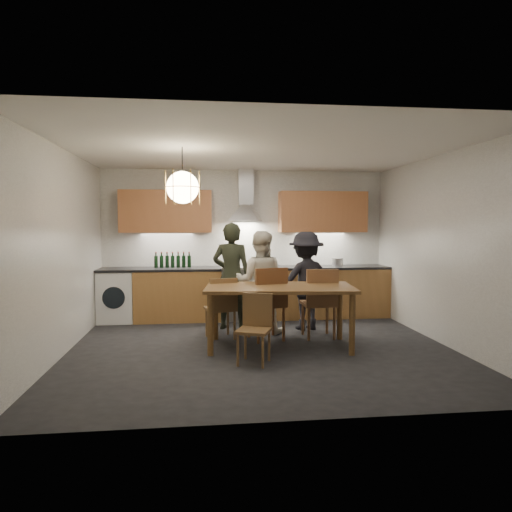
{
  "coord_description": "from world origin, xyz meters",
  "views": [
    {
      "loc": [
        -0.76,
        -5.89,
        1.64
      ],
      "look_at": [
        -0.02,
        0.4,
        1.2
      ],
      "focal_mm": 32.0,
      "sensor_mm": 36.0,
      "label": 1
    }
  ],
  "objects": [
    {
      "name": "counter_run",
      "position": [
        0.02,
        1.95,
        0.45
      ],
      "size": [
        5.0,
        0.62,
        0.9
      ],
      "color": "#BE8649",
      "rests_on": "ground"
    },
    {
      "name": "person_mid",
      "position": [
        0.1,
        0.92,
        0.77
      ],
      "size": [
        0.86,
        0.74,
        1.54
      ],
      "primitive_type": "imported",
      "rotation": [
        0.0,
        0.0,
        2.91
      ],
      "color": "beige",
      "rests_on": "ground"
    },
    {
      "name": "wall_fixtures",
      "position": [
        0.0,
        2.07,
        1.87
      ],
      "size": [
        4.3,
        0.54,
        1.1
      ],
      "color": "#D58652",
      "rests_on": "ground"
    },
    {
      "name": "stock_pot",
      "position": [
        1.62,
        1.94,
        0.97
      ],
      "size": [
        0.22,
        0.22,
        0.13
      ],
      "primitive_type": "cylinder",
      "rotation": [
        0.0,
        0.0,
        0.18
      ],
      "color": "#AEAEB1",
      "rests_on": "counter_run"
    },
    {
      "name": "chair_back_left",
      "position": [
        -0.49,
        0.53,
        0.51
      ],
      "size": [
        0.48,
        0.48,
        0.89
      ],
      "rotation": [
        0.0,
        0.0,
        3.38
      ],
      "color": "brown",
      "rests_on": "ground"
    },
    {
      "name": "wine_bottles",
      "position": [
        -1.27,
        2.01,
        1.03
      ],
      "size": [
        0.63,
        0.06,
        0.26
      ],
      "color": "black",
      "rests_on": "counter_run"
    },
    {
      "name": "chair_front",
      "position": [
        -0.14,
        -0.58,
        0.47
      ],
      "size": [
        0.48,
        0.48,
        0.82
      ],
      "rotation": [
        0.0,
        0.0,
        -0.39
      ],
      "color": "brown",
      "rests_on": "ground"
    },
    {
      "name": "ground",
      "position": [
        0.0,
        0.0,
        0.0
      ],
      "size": [
        5.0,
        5.0,
        0.0
      ],
      "primitive_type": "plane",
      "color": "black",
      "rests_on": "ground"
    },
    {
      "name": "pendant_lamp",
      "position": [
        -1.0,
        -0.1,
        2.1
      ],
      "size": [
        0.43,
        0.43,
        0.7
      ],
      "color": "black",
      "rests_on": "ground"
    },
    {
      "name": "chair_back_right",
      "position": [
        0.91,
        0.41,
        0.58
      ],
      "size": [
        0.46,
        0.46,
        1.01
      ],
      "rotation": [
        0.0,
        0.0,
        3.15
      ],
      "color": "brown",
      "rests_on": "ground"
    },
    {
      "name": "chair_back_mid",
      "position": [
        0.15,
        0.37,
        0.6
      ],
      "size": [
        0.57,
        0.57,
        1.04
      ],
      "rotation": [
        0.0,
        0.0,
        3.39
      ],
      "color": "brown",
      "rests_on": "ground"
    },
    {
      "name": "range_stove",
      "position": [
        0.0,
        1.94,
        0.44
      ],
      "size": [
        0.9,
        0.6,
        0.92
      ],
      "color": "silver",
      "rests_on": "ground"
    },
    {
      "name": "person_right",
      "position": [
        0.84,
        1.03,
        0.76
      ],
      "size": [
        1.08,
        0.76,
        1.53
      ],
      "primitive_type": "imported",
      "rotation": [
        0.0,
        0.0,
        3.35
      ],
      "color": "black",
      "rests_on": "ground"
    },
    {
      "name": "person_left",
      "position": [
        -0.31,
        1.18,
        0.84
      ],
      "size": [
        0.7,
        0.56,
        1.67
      ],
      "primitive_type": "imported",
      "rotation": [
        0.0,
        0.0,
        2.85
      ],
      "color": "black",
      "rests_on": "ground"
    },
    {
      "name": "room_shell",
      "position": [
        0.0,
        0.0,
        1.71
      ],
      "size": [
        5.02,
        4.52,
        2.61
      ],
      "color": "white",
      "rests_on": "ground"
    },
    {
      "name": "dining_table",
      "position": [
        0.25,
        0.05,
        0.73
      ],
      "size": [
        2.04,
        1.18,
        0.82
      ],
      "rotation": [
        0.0,
        0.0,
        -0.11
      ],
      "color": "brown",
      "rests_on": "ground"
    },
    {
      "name": "mixing_bowl",
      "position": [
        1.02,
        1.93,
        0.93
      ],
      "size": [
        0.36,
        0.36,
        0.07
      ],
      "primitive_type": "imported",
      "rotation": [
        0.0,
        0.0,
        -0.42
      ],
      "color": "#B3B4B7",
      "rests_on": "counter_run"
    }
  ]
}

